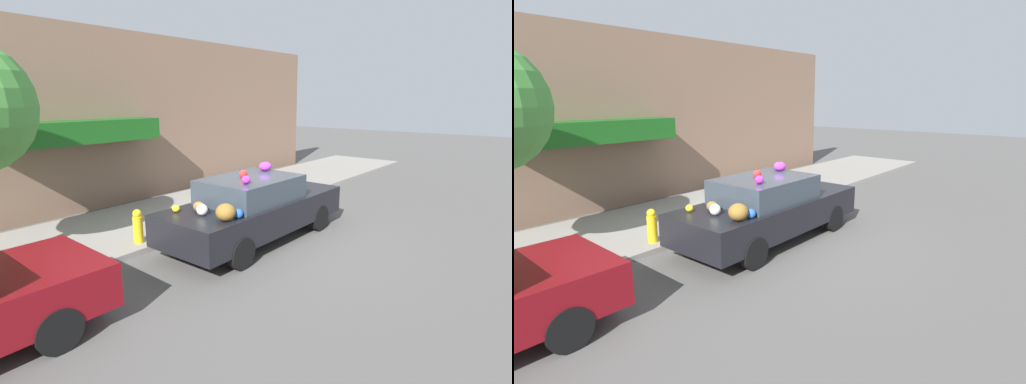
# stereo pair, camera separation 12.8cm
# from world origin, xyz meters

# --- Properties ---
(ground_plane) EXTENTS (60.00, 60.00, 0.00)m
(ground_plane) POSITION_xyz_m (0.00, 0.00, 0.00)
(ground_plane) COLOR #565451
(sidewalk_curb) EXTENTS (24.00, 3.20, 0.12)m
(sidewalk_curb) POSITION_xyz_m (0.00, 2.70, 0.06)
(sidewalk_curb) COLOR gray
(sidewalk_curb) RESTS_ON ground
(building_facade) EXTENTS (18.00, 1.20, 4.80)m
(building_facade) POSITION_xyz_m (-0.10, 4.91, 2.38)
(building_facade) COLOR #846651
(building_facade) RESTS_ON ground
(fire_hydrant) EXTENTS (0.20, 0.20, 0.70)m
(fire_hydrant) POSITION_xyz_m (-1.90, 1.46, 0.46)
(fire_hydrant) COLOR gold
(fire_hydrant) RESTS_ON sidewalk_curb
(art_car) EXTENTS (4.45, 1.71, 1.60)m
(art_car) POSITION_xyz_m (-0.05, -0.08, 0.73)
(art_car) COLOR black
(art_car) RESTS_ON ground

